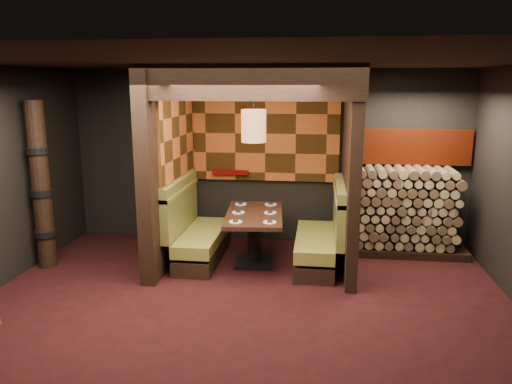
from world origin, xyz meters
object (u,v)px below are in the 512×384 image
object	(u,v)px
pendant_lamp	(254,126)
firewood_stack	(411,211)
booth_bench_left	(196,234)
booth_bench_right	(322,239)
dining_table	(254,229)
totem_column	(41,187)

from	to	relation	value
pendant_lamp	firewood_stack	xyz separation A→B (m)	(2.34, 0.84, -1.36)
booth_bench_left	pendant_lamp	size ratio (longest dim) A/B	1.55
booth_bench_right	firewood_stack	xyz separation A→B (m)	(1.35, 0.70, 0.28)
booth_bench_left	dining_table	world-z (taller)	booth_bench_left
booth_bench_right	booth_bench_left	bearing A→B (deg)	180.00
firewood_stack	dining_table	bearing A→B (deg)	-161.44
booth_bench_left	firewood_stack	xyz separation A→B (m)	(3.25, 0.70, 0.28)
booth_bench_left	totem_column	bearing A→B (deg)	-165.25
firewood_stack	pendant_lamp	bearing A→B (deg)	-160.35
booth_bench_left	firewood_stack	world-z (taller)	firewood_stack
pendant_lamp	dining_table	bearing A→B (deg)	90.00
booth_bench_left	pendant_lamp	bearing A→B (deg)	-8.65
booth_bench_left	totem_column	xyz separation A→B (m)	(-2.09, -0.55, 0.79)
booth_bench_right	totem_column	world-z (taller)	totem_column
pendant_lamp	firewood_stack	bearing A→B (deg)	19.65
booth_bench_right	pendant_lamp	size ratio (longest dim) A/B	1.55
booth_bench_left	booth_bench_right	bearing A→B (deg)	0.00
booth_bench_left	dining_table	size ratio (longest dim) A/B	1.04
booth_bench_right	dining_table	world-z (taller)	booth_bench_right
totem_column	firewood_stack	size ratio (longest dim) A/B	1.39
booth_bench_left	pendant_lamp	world-z (taller)	pendant_lamp
booth_bench_left	booth_bench_right	distance (m)	1.89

